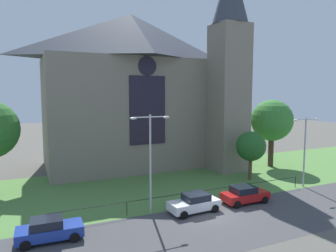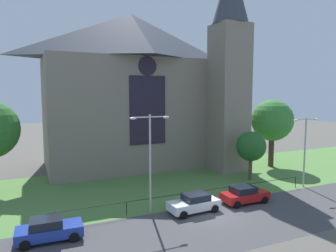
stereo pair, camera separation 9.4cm
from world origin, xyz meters
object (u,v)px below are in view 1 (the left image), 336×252
at_px(streetlamp_far, 305,142).
at_px(parked_car_red, 245,194).
at_px(parked_car_blue, 49,230).
at_px(tree_right_far, 272,121).
at_px(tree_right_near, 251,146).
at_px(parked_car_white, 194,203).
at_px(church_building, 138,89).
at_px(streetlamp_near, 150,150).

distance_m(streetlamp_far, parked_car_red, 9.61).
distance_m(streetlamp_far, parked_car_blue, 25.33).
distance_m(tree_right_far, tree_right_near, 8.17).
relative_size(parked_car_white, parked_car_red, 1.02).
relative_size(tree_right_near, parked_car_white, 1.28).
bearing_deg(church_building, tree_right_near, -53.56).
relative_size(church_building, parked_car_red, 6.17).
bearing_deg(parked_car_blue, tree_right_far, 22.30).
xyz_separation_m(tree_right_far, parked_car_white, (-17.17, -9.95, -5.36)).
distance_m(streetlamp_near, parked_car_white, 5.65).
distance_m(tree_right_far, parked_car_red, 16.50).
height_order(tree_right_far, streetlamp_near, tree_right_far).
bearing_deg(parked_car_white, streetlamp_near, -26.40).
bearing_deg(parked_car_red, parked_car_white, -179.06).
bearing_deg(tree_right_near, tree_right_far, 31.23).
height_order(church_building, parked_car_blue, church_building).
bearing_deg(streetlamp_near, parked_car_red, -9.37).
xyz_separation_m(streetlamp_near, streetlamp_far, (17.05, 0.00, -0.42)).
distance_m(streetlamp_far, parked_car_white, 14.39).
bearing_deg(church_building, streetlamp_far, -53.59).
distance_m(church_building, parked_car_blue, 24.37).
bearing_deg(tree_right_far, tree_right_near, -148.77).
xyz_separation_m(streetlamp_far, parked_car_red, (-8.65, -1.39, -3.95)).
xyz_separation_m(tree_right_near, parked_car_red, (-5.36, -5.85, -3.04)).
bearing_deg(parked_car_white, parked_car_red, 177.62).
bearing_deg(streetlamp_far, tree_right_near, 126.34).
distance_m(parked_car_blue, parked_car_white, 11.19).
xyz_separation_m(tree_right_near, parked_car_white, (-10.48, -5.89, -3.04)).
height_order(tree_right_far, parked_car_red, tree_right_far).
bearing_deg(church_building, parked_car_red, -78.68).
height_order(tree_right_near, parked_car_red, tree_right_near).
bearing_deg(tree_right_far, parked_car_white, -149.90).
bearing_deg(streetlamp_far, church_building, 126.41).
relative_size(church_building, streetlamp_near, 3.25).
height_order(streetlamp_far, parked_car_blue, streetlamp_far).
bearing_deg(streetlamp_near, church_building, 73.90).
height_order(streetlamp_far, parked_car_white, streetlamp_far).
xyz_separation_m(tree_right_far, tree_right_near, (-6.69, -4.06, -2.33)).
bearing_deg(streetlamp_far, streetlamp_near, -180.00).
distance_m(streetlamp_near, parked_car_red, 9.56).
relative_size(tree_right_far, tree_right_near, 1.62).
distance_m(tree_right_near, streetlamp_near, 14.53).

